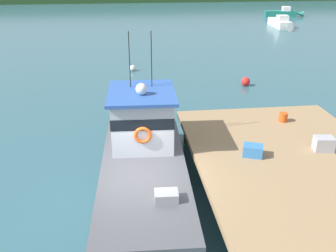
# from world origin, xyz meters

# --- Properties ---
(ground_plane) EXTENTS (200.00, 200.00, 0.00)m
(ground_plane) POSITION_xyz_m (0.00, 0.00, 0.00)
(ground_plane) COLOR #2D5660
(dock) EXTENTS (6.00, 9.00, 1.20)m
(dock) POSITION_xyz_m (4.80, 0.00, 1.07)
(dock) COLOR #4C3D2D
(dock) RESTS_ON ground
(main_fishing_boat) EXTENTS (2.90, 9.87, 4.80)m
(main_fishing_boat) POSITION_xyz_m (0.23, 1.20, 1.01)
(main_fishing_boat) COLOR #4C4C51
(main_fishing_boat) RESTS_ON ground
(crate_stack_mid_dock) EXTENTS (0.65, 0.52, 0.46)m
(crate_stack_mid_dock) POSITION_xyz_m (5.97, 0.56, 1.43)
(crate_stack_mid_dock) COLOR #9E9EA3
(crate_stack_mid_dock) RESTS_ON dock
(crate_single_by_cleat) EXTENTS (0.72, 0.63, 0.36)m
(crate_single_by_cleat) POSITION_xyz_m (3.61, 0.49, 1.38)
(crate_single_by_cleat) COLOR #3370B2
(crate_single_by_cleat) RESTS_ON dock
(bait_bucket) EXTENTS (0.32, 0.32, 0.34)m
(bait_bucket) POSITION_xyz_m (5.64, 3.01, 1.37)
(bait_bucket) COLOR #E04C19
(bait_bucket) RESTS_ON dock
(moored_boat_near_channel) EXTENTS (1.54, 5.29, 1.34)m
(moored_boat_near_channel) POSITION_xyz_m (17.06, 30.99, 0.46)
(moored_boat_near_channel) COLOR silver
(moored_boat_near_channel) RESTS_ON ground
(moored_boat_off_the_point) EXTENTS (5.00, 2.04, 1.25)m
(moored_boat_off_the_point) POSITION_xyz_m (20.74, 39.24, 0.43)
(moored_boat_off_the_point) COLOR #196B5B
(moored_boat_off_the_point) RESTS_ON ground
(mooring_buoy_outer) EXTENTS (0.38, 0.38, 0.38)m
(mooring_buoy_outer) POSITION_xyz_m (0.34, 15.15, 0.19)
(mooring_buoy_outer) COLOR silver
(mooring_buoy_outer) RESTS_ON ground
(mooring_buoy_inshore) EXTENTS (0.51, 0.51, 0.51)m
(mooring_buoy_inshore) POSITION_xyz_m (6.82, 11.10, 0.26)
(mooring_buoy_inshore) COLOR red
(mooring_buoy_inshore) RESTS_ON ground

